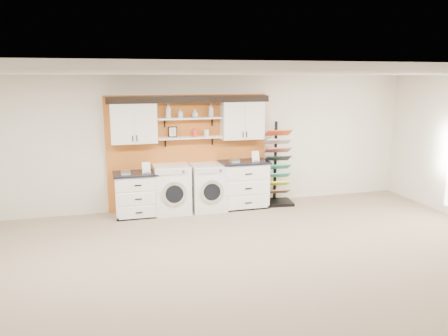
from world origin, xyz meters
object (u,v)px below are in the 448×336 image
object	(u,v)px
base_cabinet_left	(137,194)
sample_rack	(277,179)
base_cabinet_right	(244,184)
dryer	(208,187)
washer	(172,189)

from	to	relation	value
base_cabinet_left	sample_rack	xyz separation A→B (m)	(3.03, 0.04, 0.11)
base_cabinet_right	base_cabinet_left	bearing A→B (deg)	180.00
base_cabinet_left	sample_rack	size ratio (longest dim) A/B	0.50
base_cabinet_left	base_cabinet_right	distance (m)	2.26
dryer	sample_rack	bearing A→B (deg)	1.51
dryer	washer	bearing A→B (deg)	180.00
dryer	sample_rack	size ratio (longest dim) A/B	0.54
dryer	sample_rack	xyz separation A→B (m)	(1.57, 0.04, 0.07)
base_cabinet_right	washer	xyz separation A→B (m)	(-1.56, -0.00, -0.00)
sample_rack	dryer	bearing A→B (deg)	-171.70
base_cabinet_right	washer	bearing A→B (deg)	-179.88
base_cabinet_right	washer	size ratio (longest dim) A/B	1.03
base_cabinet_left	sample_rack	distance (m)	3.04
washer	dryer	world-z (taller)	washer
base_cabinet_right	sample_rack	xyz separation A→B (m)	(0.77, 0.04, 0.06)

